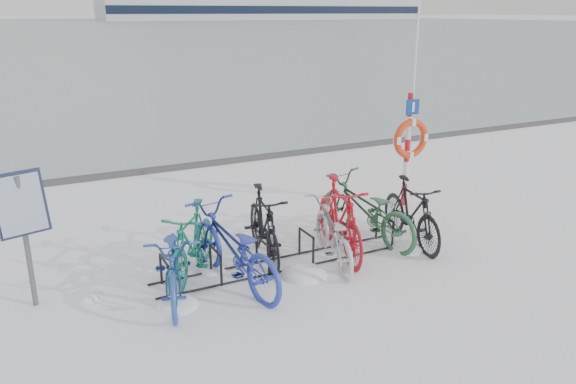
{
  "coord_description": "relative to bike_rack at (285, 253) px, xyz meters",
  "views": [
    {
      "loc": [
        -3.38,
        -6.85,
        3.61
      ],
      "look_at": [
        0.35,
        0.6,
        0.91
      ],
      "focal_mm": 35.0,
      "sensor_mm": 36.0,
      "label": 1
    }
  ],
  "objects": [
    {
      "name": "bike_0",
      "position": [
        -1.71,
        -0.19,
        0.33
      ],
      "size": [
        1.16,
        2.04,
        1.01
      ],
      "primitive_type": "imported",
      "rotation": [
        0.0,
        0.0,
        -0.27
      ],
      "color": "#2A479F",
      "rests_on": "ground"
    },
    {
      "name": "bike_rack",
      "position": [
        0.0,
        0.0,
        0.0
      ],
      "size": [
        4.0,
        0.48,
        0.46
      ],
      "color": "black",
      "rests_on": "ground"
    },
    {
      "name": "bike_4",
      "position": [
        0.7,
        -0.2,
        0.3
      ],
      "size": [
        1.07,
        1.93,
        0.96
      ],
      "primitive_type": "imported",
      "rotation": [
        0.0,
        0.0,
        2.89
      ],
      "color": "#B4B6BD",
      "rests_on": "ground"
    },
    {
      "name": "bike_3",
      "position": [
        -0.18,
        0.35,
        0.39
      ],
      "size": [
        0.89,
        1.95,
        1.13
      ],
      "primitive_type": "imported",
      "rotation": [
        0.0,
        0.0,
        -0.2
      ],
      "color": "black",
      "rests_on": "ground"
    },
    {
      "name": "bike_5",
      "position": [
        0.96,
        0.04,
        0.42
      ],
      "size": [
        0.97,
        2.06,
        1.19
      ],
      "primitive_type": "imported",
      "rotation": [
        0.0,
        0.0,
        -0.21
      ],
      "color": "red",
      "rests_on": "ground"
    },
    {
      "name": "info_board",
      "position": [
        -3.41,
        0.33,
        1.1
      ],
      "size": [
        0.63,
        0.38,
        1.78
      ],
      "rotation": [
        0.0,
        0.0,
        0.28
      ],
      "color": "#595B5E",
      "rests_on": "ground"
    },
    {
      "name": "ice_sheet",
      "position": [
        0.0,
        155.0,
        -0.17
      ],
      "size": [
        400.0,
        298.0,
        0.02
      ],
      "primitive_type": "cube",
      "color": "#9AA9AE",
      "rests_on": "ground"
    },
    {
      "name": "bike_2",
      "position": [
        -0.91,
        -0.24,
        0.39
      ],
      "size": [
        1.16,
        2.27,
        1.13
      ],
      "primitive_type": "imported",
      "rotation": [
        0.0,
        0.0,
        3.34
      ],
      "color": "#2737A2",
      "rests_on": "ground"
    },
    {
      "name": "bike_6",
      "position": [
        1.61,
        0.28,
        0.37
      ],
      "size": [
        1.17,
        2.21,
        1.1
      ],
      "primitive_type": "imported",
      "rotation": [
        0.0,
        0.0,
        3.36
      ],
      "color": "#2C623E",
      "rests_on": "ground"
    },
    {
      "name": "snow_drifts",
      "position": [
        0.21,
        -0.14,
        -0.18
      ],
      "size": [
        5.83,
        1.82,
        0.23
      ],
      "color": "white",
      "rests_on": "ground"
    },
    {
      "name": "quay_edge",
      "position": [
        0.0,
        5.9,
        -0.13
      ],
      "size": [
        400.0,
        0.25,
        0.1
      ],
      "primitive_type": "cube",
      "color": "#3F3F42",
      "rests_on": "ground"
    },
    {
      "name": "ground",
      "position": [
        0.0,
        0.0,
        -0.18
      ],
      "size": [
        900.0,
        900.0,
        0.0
      ],
      "primitive_type": "plane",
      "color": "white",
      "rests_on": "ground"
    },
    {
      "name": "lifebuoy_station",
      "position": [
        3.29,
        1.34,
        1.15
      ],
      "size": [
        0.76,
        0.22,
        3.95
      ],
      "color": "red",
      "rests_on": "ground"
    },
    {
      "name": "bike_7",
      "position": [
        2.2,
        -0.15,
        0.36
      ],
      "size": [
        0.79,
        1.87,
        1.09
      ],
      "primitive_type": "imported",
      "rotation": [
        0.0,
        0.0,
        -0.16
      ],
      "color": "black",
      "rests_on": "ground"
    },
    {
      "name": "bike_1",
      "position": [
        -1.34,
        0.22,
        0.37
      ],
      "size": [
        1.5,
        1.77,
        1.1
      ],
      "primitive_type": "imported",
      "rotation": [
        0.0,
        0.0,
        -0.64
      ],
      "color": "#166C58",
      "rests_on": "ground"
    }
  ]
}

